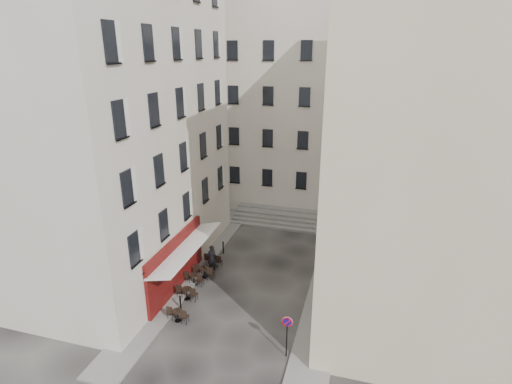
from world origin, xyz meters
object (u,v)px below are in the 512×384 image
(no_parking_sign, at_px, (287,329))
(bistro_table_b, at_px, (187,292))
(bistro_table_a, at_px, (178,314))
(pedestrian, at_px, (212,258))

(no_parking_sign, relative_size, bistro_table_b, 1.73)
(bistro_table_b, bearing_deg, bistro_table_a, -78.88)
(no_parking_sign, xyz_separation_m, pedestrian, (-6.46, 6.49, -0.68))
(no_parking_sign, distance_m, bistro_table_a, 6.44)
(bistro_table_a, height_order, pedestrian, pedestrian)
(no_parking_sign, xyz_separation_m, bistro_table_a, (-6.25, 0.99, -1.16))
(bistro_table_b, relative_size, pedestrian, 0.70)
(bistro_table_a, relative_size, pedestrian, 0.67)
(bistro_table_a, height_order, bistro_table_b, bistro_table_b)
(no_parking_sign, bearing_deg, bistro_table_a, 168.41)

